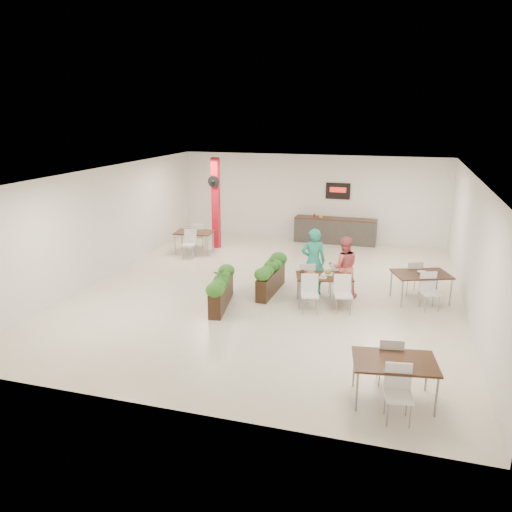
{
  "coord_description": "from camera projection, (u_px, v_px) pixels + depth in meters",
  "views": [
    {
      "loc": [
        3.28,
        -12.5,
        4.72
      ],
      "look_at": [
        -0.25,
        -0.53,
        1.1
      ],
      "focal_mm": 35.0,
      "sensor_mm": 36.0,
      "label": 1
    }
  ],
  "objects": [
    {
      "name": "ground",
      "position": [
        270.0,
        290.0,
        13.72
      ],
      "size": [
        12.0,
        12.0,
        0.0
      ],
      "primitive_type": "plane",
      "color": "beige",
      "rests_on": "ground"
    },
    {
      "name": "room_shell",
      "position": [
        271.0,
        218.0,
        13.16
      ],
      "size": [
        10.1,
        12.1,
        3.22
      ],
      "color": "white",
      "rests_on": "ground"
    },
    {
      "name": "red_column",
      "position": [
        216.0,
        202.0,
        17.57
      ],
      "size": [
        0.4,
        0.41,
        3.2
      ],
      "color": "#B60C1F",
      "rests_on": "ground"
    },
    {
      "name": "service_counter",
      "position": [
        335.0,
        230.0,
        18.52
      ],
      "size": [
        3.0,
        0.64,
        2.2
      ],
      "color": "#2F2C2A",
      "rests_on": "ground"
    },
    {
      "name": "main_table",
      "position": [
        324.0,
        280.0,
        12.58
      ],
      "size": [
        1.59,
        1.88,
        0.92
      ],
      "rotation": [
        0.0,
        0.0,
        0.26
      ],
      "color": "black",
      "rests_on": "ground"
    },
    {
      "name": "diner_man",
      "position": [
        313.0,
        261.0,
        13.22
      ],
      "size": [
        0.74,
        0.58,
        1.8
      ],
      "primitive_type": "imported",
      "rotation": [
        0.0,
        0.0,
        3.4
      ],
      "color": "teal",
      "rests_on": "ground"
    },
    {
      "name": "diner_woman",
      "position": [
        344.0,
        267.0,
        13.03
      ],
      "size": [
        0.93,
        0.8,
        1.64
      ],
      "primitive_type": "imported",
      "rotation": [
        0.0,
        0.0,
        3.4
      ],
      "color": "#E8676E",
      "rests_on": "ground"
    },
    {
      "name": "planter_left",
      "position": [
        221.0,
        287.0,
        12.44
      ],
      "size": [
        0.66,
        1.91,
        1.01
      ],
      "rotation": [
        0.0,
        0.0,
        1.74
      ],
      "color": "black",
      "rests_on": "ground"
    },
    {
      "name": "planter_right",
      "position": [
        271.0,
        275.0,
        13.41
      ],
      "size": [
        0.46,
        1.88,
        0.98
      ],
      "rotation": [
        0.0,
        0.0,
        1.53
      ],
      "color": "black",
      "rests_on": "ground"
    },
    {
      "name": "side_table_a",
      "position": [
        194.0,
        235.0,
        17.17
      ],
      "size": [
        1.36,
        1.66,
        0.92
      ],
      "rotation": [
        0.0,
        0.0,
        0.11
      ],
      "color": "black",
      "rests_on": "ground"
    },
    {
      "name": "side_table_b",
      "position": [
        421.0,
        277.0,
        12.76
      ],
      "size": [
        1.62,
        1.66,
        0.92
      ],
      "rotation": [
        0.0,
        0.0,
        0.37
      ],
      "color": "black",
      "rests_on": "ground"
    },
    {
      "name": "side_table_c",
      "position": [
        394.0,
        367.0,
        8.3
      ],
      "size": [
        1.49,
        1.67,
        0.92
      ],
      "rotation": [
        0.0,
        0.0,
        0.15
      ],
      "color": "black",
      "rests_on": "ground"
    }
  ]
}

